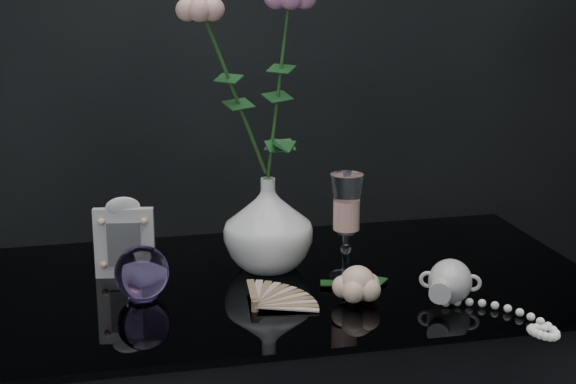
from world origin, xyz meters
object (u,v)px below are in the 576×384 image
object	(u,v)px
wine_glass	(346,227)
loose_rose	(358,284)
pearl_jar	(450,279)
paperweight	(142,272)
picture_frame	(124,237)
vase	(268,224)

from	to	relation	value
wine_glass	loose_rose	xyz separation A→B (m)	(-0.01, -0.11, -0.06)
wine_glass	pearl_jar	size ratio (longest dim) A/B	0.72
wine_glass	paperweight	world-z (taller)	wine_glass
paperweight	wine_glass	bearing A→B (deg)	2.76
picture_frame	paperweight	world-z (taller)	picture_frame
vase	paperweight	world-z (taller)	vase
wine_glass	picture_frame	size ratio (longest dim) A/B	1.28
vase	loose_rose	distance (m)	0.22
vase	pearl_jar	size ratio (longest dim) A/B	0.65
wine_glass	picture_frame	world-z (taller)	wine_glass
wine_glass	loose_rose	bearing A→B (deg)	-96.70
picture_frame	wine_glass	bearing A→B (deg)	-3.72
loose_rose	vase	bearing A→B (deg)	99.79
paperweight	vase	bearing A→B (deg)	22.02
paperweight	loose_rose	distance (m)	0.35
picture_frame	loose_rose	xyz separation A→B (m)	(0.36, -0.20, -0.04)
picture_frame	loose_rose	distance (m)	0.42
pearl_jar	paperweight	bearing A→B (deg)	-168.78
wine_glass	loose_rose	size ratio (longest dim) A/B	1.05
vase	picture_frame	size ratio (longest dim) A/B	1.15
vase	loose_rose	bearing A→B (deg)	-59.79
loose_rose	pearl_jar	distance (m)	0.15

